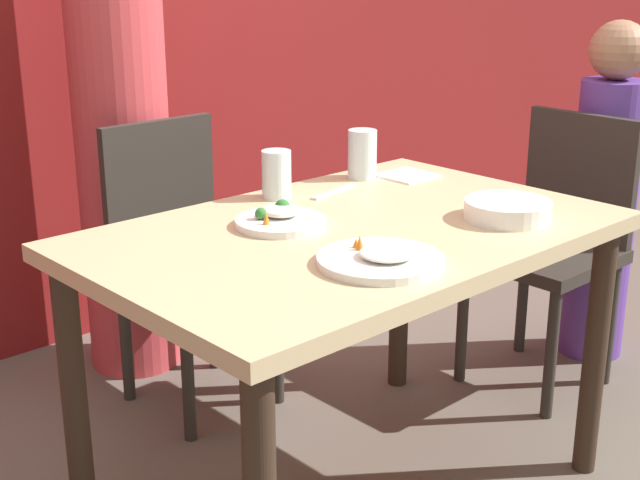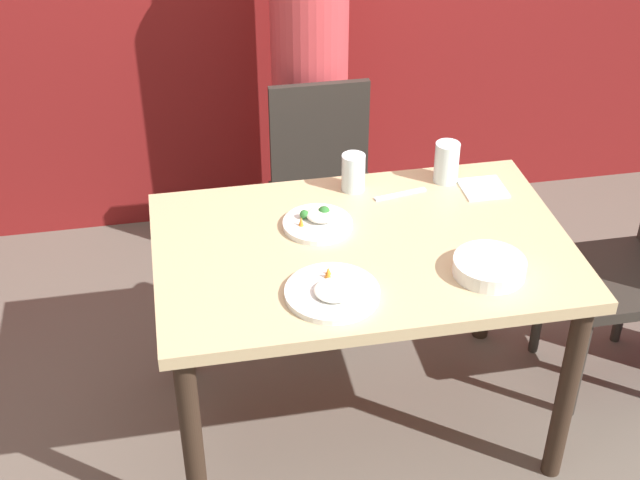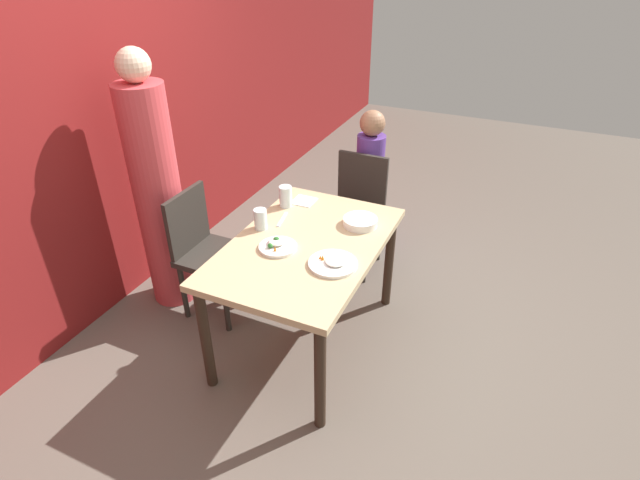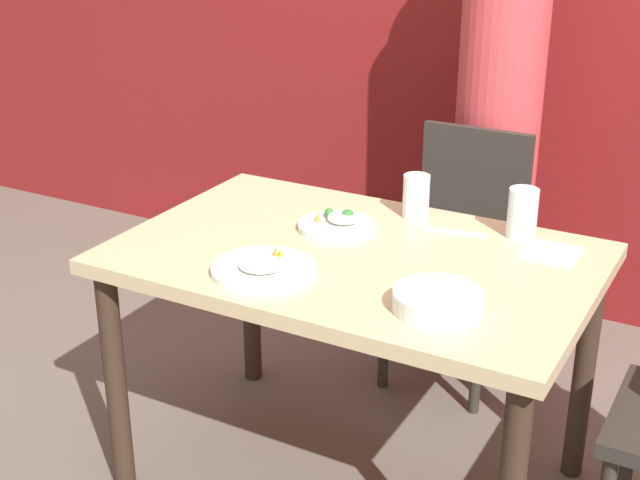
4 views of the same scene
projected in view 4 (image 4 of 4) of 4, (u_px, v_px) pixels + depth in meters
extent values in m
plane|color=#60564C|center=(351.00, 478.00, 2.61)|extent=(10.00, 10.00, 0.00)
cube|color=tan|center=(354.00, 258.00, 2.34)|extent=(1.24, 0.80, 0.04)
cylinder|color=#332319|center=(116.00, 383.00, 2.45)|extent=(0.06, 0.06, 0.69)
cylinder|color=#332319|center=(251.00, 289.00, 3.00)|extent=(0.06, 0.06, 0.69)
cylinder|color=#332319|center=(584.00, 372.00, 2.51)|extent=(0.06, 0.06, 0.69)
cube|color=#2D2823|center=(452.00, 264.00, 2.97)|extent=(0.40, 0.40, 0.04)
cube|color=#2D2823|center=(475.00, 185.00, 3.04)|extent=(0.38, 0.03, 0.40)
cylinder|color=#2D2823|center=(384.00, 333.00, 3.00)|extent=(0.04, 0.04, 0.41)
cylinder|color=#2D2823|center=(477.00, 357.00, 2.85)|extent=(0.04, 0.04, 0.41)
cylinder|color=#2D2823|center=(422.00, 295.00, 3.27)|extent=(0.04, 0.04, 0.41)
cylinder|color=#2D2823|center=(509.00, 315.00, 3.12)|extent=(0.04, 0.04, 0.41)
cylinder|color=#2D2823|center=(629.00, 452.00, 2.39)|extent=(0.04, 0.04, 0.41)
cylinder|color=#C63D42|center=(496.00, 143.00, 3.17)|extent=(0.30, 0.30, 1.50)
cylinder|color=white|center=(438.00, 301.00, 2.01)|extent=(0.21, 0.21, 0.05)
cylinder|color=#BC5123|center=(438.00, 293.00, 2.01)|extent=(0.18, 0.18, 0.01)
cylinder|color=white|center=(336.00, 226.00, 2.47)|extent=(0.21, 0.21, 0.02)
ellipsoid|color=white|center=(344.00, 218.00, 2.47)|extent=(0.09, 0.09, 0.03)
sphere|color=#2D702D|center=(329.00, 213.00, 2.50)|extent=(0.03, 0.03, 0.03)
sphere|color=#2D702D|center=(348.00, 216.00, 2.47)|extent=(0.04, 0.04, 0.04)
cone|color=orange|center=(318.00, 216.00, 2.48)|extent=(0.02, 0.02, 0.03)
cylinder|color=white|center=(264.00, 269.00, 2.21)|extent=(0.26, 0.26, 0.02)
ellipsoid|color=white|center=(261.00, 264.00, 2.19)|extent=(0.11, 0.11, 0.02)
cone|color=orange|center=(281.00, 252.00, 2.26)|extent=(0.02, 0.02, 0.02)
cone|color=orange|center=(275.00, 252.00, 2.25)|extent=(0.02, 0.02, 0.03)
cylinder|color=silver|center=(522.00, 213.00, 2.40)|extent=(0.08, 0.08, 0.14)
cylinder|color=silver|center=(416.00, 196.00, 2.54)|extent=(0.08, 0.08, 0.12)
cube|color=white|center=(551.00, 253.00, 2.32)|extent=(0.14, 0.14, 0.01)
cube|color=silver|center=(454.00, 232.00, 2.45)|extent=(0.18, 0.05, 0.01)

